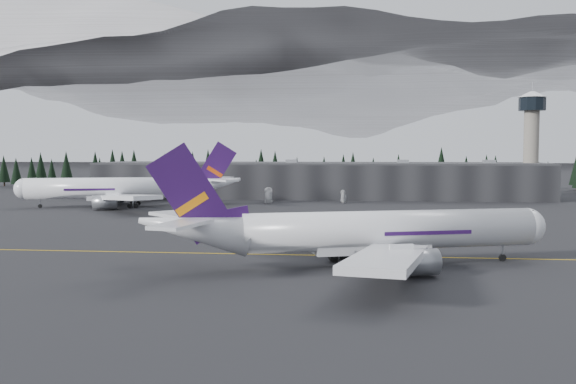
# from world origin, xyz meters

# --- Properties ---
(ground) EXTENTS (1400.00, 1400.00, 0.00)m
(ground) POSITION_xyz_m (0.00, 0.00, 0.00)
(ground) COLOR black
(ground) RESTS_ON ground
(taxiline) EXTENTS (400.00, 0.40, 0.02)m
(taxiline) POSITION_xyz_m (0.00, -2.00, 0.01)
(taxiline) COLOR gold
(taxiline) RESTS_ON ground
(terminal) EXTENTS (160.00, 30.00, 12.60)m
(terminal) POSITION_xyz_m (0.00, 125.00, 6.30)
(terminal) COLOR black
(terminal) RESTS_ON ground
(control_tower) EXTENTS (10.00, 10.00, 37.70)m
(control_tower) POSITION_xyz_m (75.00, 128.00, 23.41)
(control_tower) COLOR gray
(control_tower) RESTS_ON ground
(treeline) EXTENTS (360.00, 20.00, 15.00)m
(treeline) POSITION_xyz_m (0.00, 162.00, 7.50)
(treeline) COLOR black
(treeline) RESTS_ON ground
(mountain_ridge) EXTENTS (4400.00, 900.00, 420.00)m
(mountain_ridge) POSITION_xyz_m (0.00, 1000.00, 0.00)
(mountain_ridge) COLOR white
(mountain_ridge) RESTS_ON ground
(jet_main) EXTENTS (61.71, 55.79, 18.59)m
(jet_main) POSITION_xyz_m (13.49, -11.39, 5.24)
(jet_main) COLOR silver
(jet_main) RESTS_ON ground
(jet_parked) EXTENTS (66.35, 60.30, 19.92)m
(jet_parked) POSITION_xyz_m (-55.11, 80.66, 5.62)
(jet_parked) COLOR white
(jet_parked) RESTS_ON ground
(gse_vehicle_a) EXTENTS (3.30, 5.62, 1.47)m
(gse_vehicle_a) POSITION_xyz_m (-14.46, 95.50, 0.73)
(gse_vehicle_a) COLOR silver
(gse_vehicle_a) RESTS_ON ground
(gse_vehicle_b) EXTENTS (4.51, 4.00, 1.48)m
(gse_vehicle_b) POSITION_xyz_m (9.54, 100.16, 0.74)
(gse_vehicle_b) COLOR silver
(gse_vehicle_b) RESTS_ON ground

